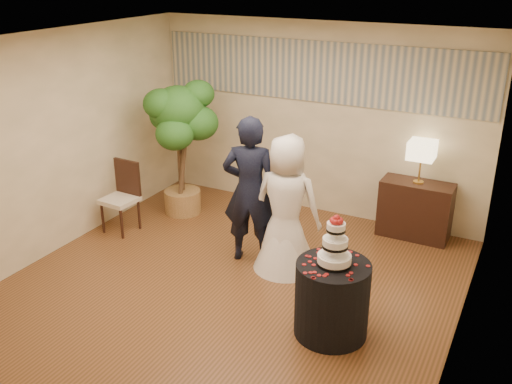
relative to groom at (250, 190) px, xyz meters
The scene contains 15 objects.
floor 1.15m from the groom, 80.26° to the right, with size 5.00×5.00×0.00m, color brown.
ceiling 1.97m from the groom, 80.26° to the right, with size 5.00×5.00×0.00m, color white.
wall_back 1.91m from the groom, 86.54° to the left, with size 5.00×0.06×2.80m, color beige.
wall_front 3.19m from the groom, 87.97° to the right, with size 5.00×0.06×2.80m, color beige.
wall_left 2.52m from the groom, 164.74° to the right, with size 0.06×5.00×2.80m, color beige.
wall_right 2.73m from the groom, 14.01° to the right, with size 0.06×5.00×2.80m, color beige.
mural_border 2.17m from the groom, 86.50° to the left, with size 4.90×0.02×0.85m, color #9C9C8E.
groom is the anchor object (origin of this frame).
bride 0.50m from the groom, ahead, with size 0.84×0.80×1.71m, color white.
cake_table 1.87m from the groom, 34.78° to the right, with size 0.75×0.75×0.80m, color black.
wedding_cake 1.79m from the groom, 34.78° to the right, with size 0.34×0.34×0.53m, color white, non-canonical shape.
console 2.40m from the groom, 43.09° to the left, with size 0.95×0.42×0.79m, color black.
table_lamp 2.34m from the groom, 43.09° to the left, with size 0.34×0.34×0.58m, color #D1BA8A, non-canonical shape.
ficus_tree 1.78m from the groom, 152.79° to the left, with size 0.97×0.97×2.03m, color #28611E, non-canonical shape.
side_chair 2.04m from the groom, behind, with size 0.46×0.48×1.00m, color black, non-canonical shape.
Camera 1 is at (2.92, -5.06, 3.57)m, focal length 40.00 mm.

